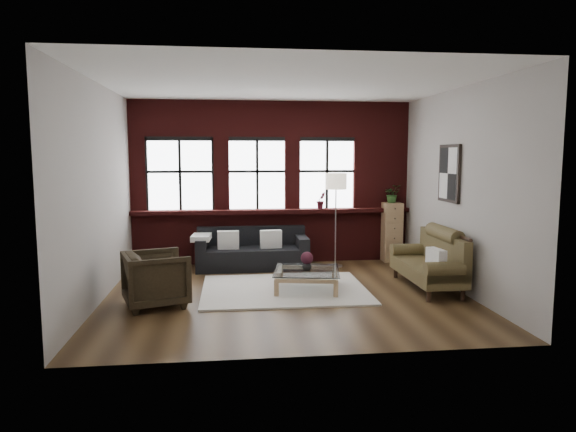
{
  "coord_description": "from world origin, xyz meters",
  "views": [
    {
      "loc": [
        -0.87,
        -7.73,
        2.15
      ],
      "look_at": [
        0.1,
        0.6,
        1.15
      ],
      "focal_mm": 32.0,
      "sensor_mm": 36.0,
      "label": 1
    }
  ],
  "objects": [
    {
      "name": "vintage_settee",
      "position": [
        2.3,
        0.08,
        0.47
      ],
      "size": [
        0.78,
        1.76,
        0.94
      ],
      "primitive_type": null,
      "color": "brown",
      "rests_on": "floor"
    },
    {
      "name": "dark_sofa",
      "position": [
        -0.44,
        1.9,
        0.38
      ],
      "size": [
        2.1,
        0.85,
        0.76
      ],
      "primitive_type": null,
      "color": "black",
      "rests_on": "floor"
    },
    {
      "name": "coffee_table",
      "position": [
        0.35,
        0.18,
        0.16
      ],
      "size": [
        1.18,
        1.18,
        0.34
      ],
      "primitive_type": null,
      "rotation": [
        0.0,
        0.0,
        -0.18
      ],
      "color": "tan",
      "rests_on": "shag_rug"
    },
    {
      "name": "pillow_settee",
      "position": [
        2.22,
        -0.46,
        0.58
      ],
      "size": [
        0.19,
        0.4,
        0.34
      ],
      "primitive_type": "cube",
      "rotation": [
        0.0,
        0.0,
        0.14
      ],
      "color": "white",
      "rests_on": "vintage_settee"
    },
    {
      "name": "wall_poster",
      "position": [
        2.72,
        0.3,
        1.85
      ],
      "size": [
        0.05,
        0.74,
        0.94
      ],
      "primitive_type": null,
      "color": "black",
      "rests_on": "wall_right"
    },
    {
      "name": "window_mid",
      "position": [
        -0.3,
        2.45,
        1.75
      ],
      "size": [
        1.38,
        0.1,
        1.5
      ],
      "primitive_type": null,
      "color": "black",
      "rests_on": "brick_backwall"
    },
    {
      "name": "window_left",
      "position": [
        -1.8,
        2.45,
        1.75
      ],
      "size": [
        1.38,
        0.1,
        1.5
      ],
      "primitive_type": null,
      "color": "black",
      "rests_on": "brick_backwall"
    },
    {
      "name": "floor",
      "position": [
        0.0,
        0.0,
        0.0
      ],
      "size": [
        5.5,
        5.5,
        0.0
      ],
      "primitive_type": "plane",
      "color": "#3C2816",
      "rests_on": "ground"
    },
    {
      "name": "sill_plant",
      "position": [
        0.97,
        2.32,
        1.25
      ],
      "size": [
        0.23,
        0.2,
        0.34
      ],
      "primitive_type": "imported",
      "rotation": [
        0.0,
        0.0,
        0.34
      ],
      "color": "#481827",
      "rests_on": "sill_ledge"
    },
    {
      "name": "wall_back",
      "position": [
        0.0,
        2.5,
        1.6
      ],
      "size": [
        5.5,
        0.0,
        5.5
      ],
      "primitive_type": "plane",
      "rotation": [
        1.57,
        0.0,
        0.0
      ],
      "color": "#AAA49E",
      "rests_on": "ground"
    },
    {
      "name": "drawer_chest",
      "position": [
        2.41,
        2.25,
        0.6
      ],
      "size": [
        0.37,
        0.37,
        1.19
      ],
      "primitive_type": "cube",
      "color": "tan",
      "rests_on": "floor"
    },
    {
      "name": "ceiling",
      "position": [
        0.0,
        0.0,
        3.2
      ],
      "size": [
        5.5,
        5.5,
        0.0
      ],
      "primitive_type": "plane",
      "rotation": [
        3.14,
        0.0,
        0.0
      ],
      "color": "white",
      "rests_on": "ground"
    },
    {
      "name": "shag_rug",
      "position": [
        -0.0,
        0.23,
        0.01
      ],
      "size": [
        2.62,
        2.06,
        0.03
      ],
      "primitive_type": "cube",
      "rotation": [
        0.0,
        0.0,
        -0.01
      ],
      "color": "silver",
      "rests_on": "floor"
    },
    {
      "name": "wall_right",
      "position": [
        2.75,
        0.0,
        1.6
      ],
      "size": [
        0.0,
        5.0,
        5.0
      ],
      "primitive_type": "plane",
      "rotation": [
        1.57,
        0.0,
        -1.57
      ],
      "color": "#AAA49E",
      "rests_on": "ground"
    },
    {
      "name": "flowers",
      "position": [
        0.35,
        0.18,
        0.53
      ],
      "size": [
        0.2,
        0.2,
        0.2
      ],
      "primitive_type": "sphere",
      "color": "#481827",
      "rests_on": "vase"
    },
    {
      "name": "armchair",
      "position": [
        -1.91,
        -0.41,
        0.39
      ],
      "size": [
        1.08,
        1.07,
        0.79
      ],
      "primitive_type": "imported",
      "rotation": [
        0.0,
        0.0,
        1.89
      ],
      "color": "black",
      "rests_on": "floor"
    },
    {
      "name": "sill_ledge",
      "position": [
        0.0,
        2.35,
        1.04
      ],
      "size": [
        5.5,
        0.3,
        0.08
      ],
      "primitive_type": "cube",
      "color": "#461010",
      "rests_on": "brick_backwall"
    },
    {
      "name": "window_right",
      "position": [
        1.1,
        2.45,
        1.75
      ],
      "size": [
        1.38,
        0.1,
        1.5
      ],
      "primitive_type": null,
      "color": "black",
      "rests_on": "brick_backwall"
    },
    {
      "name": "wall_front",
      "position": [
        0.0,
        -2.5,
        1.6
      ],
      "size": [
        5.5,
        0.0,
        5.5
      ],
      "primitive_type": "plane",
      "rotation": [
        -1.57,
        0.0,
        0.0
      ],
      "color": "#AAA49E",
      "rests_on": "ground"
    },
    {
      "name": "pillow_a",
      "position": [
        -0.89,
        1.8,
        0.57
      ],
      "size": [
        0.4,
        0.14,
        0.34
      ],
      "primitive_type": "cube",
      "rotation": [
        0.0,
        0.0,
        0.01
      ],
      "color": "white",
      "rests_on": "dark_sofa"
    },
    {
      "name": "pillow_b",
      "position": [
        -0.09,
        1.8,
        0.57
      ],
      "size": [
        0.41,
        0.18,
        0.34
      ],
      "primitive_type": "cube",
      "rotation": [
        0.0,
        0.0,
        0.11
      ],
      "color": "white",
      "rests_on": "dark_sofa"
    },
    {
      "name": "wall_left",
      "position": [
        -2.75,
        0.0,
        1.6
      ],
      "size": [
        0.0,
        5.0,
        5.0
      ],
      "primitive_type": "plane",
      "rotation": [
        1.57,
        0.0,
        1.57
      ],
      "color": "#AAA49E",
      "rests_on": "ground"
    },
    {
      "name": "brick_backwall",
      "position": [
        0.0,
        2.44,
        1.6
      ],
      "size": [
        5.5,
        0.12,
        3.2
      ],
      "primitive_type": null,
      "color": "#461010",
      "rests_on": "floor"
    },
    {
      "name": "potted_plant_top",
      "position": [
        2.41,
        2.25,
        1.37
      ],
      "size": [
        0.34,
        0.29,
        0.36
      ],
      "primitive_type": "imported",
      "rotation": [
        0.0,
        0.0,
        -0.04
      ],
      "color": "#2D5923",
      "rests_on": "drawer_chest"
    },
    {
      "name": "vase",
      "position": [
        0.35,
        0.18,
        0.41
      ],
      "size": [
        0.19,
        0.19,
        0.15
      ],
      "primitive_type": "imported",
      "rotation": [
        0.0,
        0.0,
        -0.4
      ],
      "color": "#B2B2B2",
      "rests_on": "coffee_table"
    },
    {
      "name": "floor_lamp",
      "position": [
        1.17,
        1.85,
        0.98
      ],
      "size": [
        0.4,
        0.4,
        1.95
      ],
      "primitive_type": null,
      "color": "#A5A5A8",
      "rests_on": "floor"
    }
  ]
}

